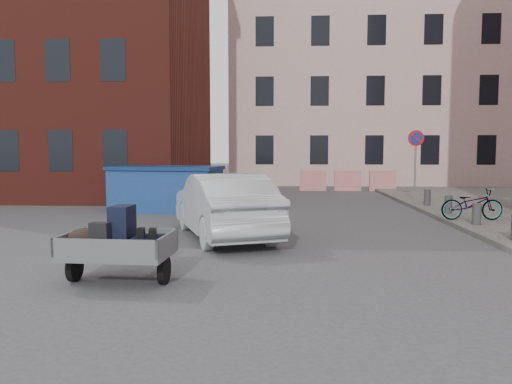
# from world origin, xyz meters

# --- Properties ---
(ground) EXTENTS (120.00, 120.00, 0.00)m
(ground) POSITION_xyz_m (0.00, 0.00, 0.00)
(ground) COLOR #38383A
(ground) RESTS_ON ground
(building_brick) EXTENTS (12.00, 10.00, 14.00)m
(building_brick) POSITION_xyz_m (-9.00, 13.00, 7.00)
(building_brick) COLOR #591E16
(building_brick) RESTS_ON ground
(building_pink) EXTENTS (16.00, 8.00, 14.00)m
(building_pink) POSITION_xyz_m (6.00, 22.00, 7.00)
(building_pink) COLOR #C49F97
(building_pink) RESTS_ON ground
(no_parking_sign) EXTENTS (0.60, 0.09, 2.65)m
(no_parking_sign) POSITION_xyz_m (6.00, 9.48, 2.01)
(no_parking_sign) COLOR gray
(no_parking_sign) RESTS_ON sidewalk
(bollards) EXTENTS (0.22, 9.02, 0.55)m
(bollards) POSITION_xyz_m (6.00, 3.40, 0.40)
(bollards) COLOR #3A3A3D
(bollards) RESTS_ON sidewalk
(barriers) EXTENTS (4.70, 0.18, 1.00)m
(barriers) POSITION_xyz_m (4.20, 15.00, 0.50)
(barriers) COLOR red
(barriers) RESTS_ON ground
(trailer) EXTENTS (1.66, 1.84, 1.20)m
(trailer) POSITION_xyz_m (-1.55, -2.15, 0.61)
(trailer) COLOR black
(trailer) RESTS_ON ground
(dumpster) EXTENTS (3.80, 2.36, 1.49)m
(dumpster) POSITION_xyz_m (-2.87, 6.74, 0.75)
(dumpster) COLOR navy
(dumpster) RESTS_ON ground
(silver_car) EXTENTS (3.10, 4.83, 1.50)m
(silver_car) POSITION_xyz_m (-0.38, 1.91, 0.75)
(silver_car) COLOR #B5B8BD
(silver_car) RESTS_ON ground
(bicycle) EXTENTS (1.68, 0.63, 0.87)m
(bicycle) POSITION_xyz_m (6.20, 4.29, 0.56)
(bicycle) COLOR black
(bicycle) RESTS_ON sidewalk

